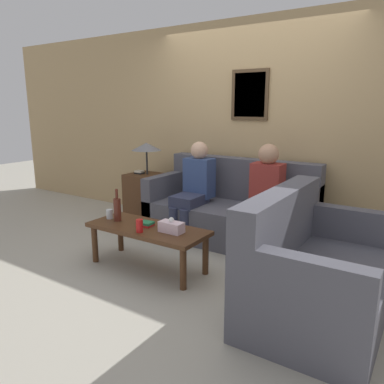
{
  "coord_description": "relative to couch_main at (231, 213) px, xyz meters",
  "views": [
    {
      "loc": [
        1.97,
        -3.33,
        1.57
      ],
      "look_at": [
        -0.15,
        -0.1,
        0.68
      ],
      "focal_mm": 35.0,
      "sensor_mm": 36.0,
      "label": 1
    }
  ],
  "objects": [
    {
      "name": "ground_plane",
      "position": [
        0.0,
        -0.54,
        -0.32
      ],
      "size": [
        16.0,
        16.0,
        0.0
      ],
      "primitive_type": "plane",
      "color": "#ADA899"
    },
    {
      "name": "wall_back",
      "position": [
        0.0,
        0.46,
        0.98
      ],
      "size": [
        9.0,
        0.08,
        2.6
      ],
      "color": "tan",
      "rests_on": "ground_plane"
    },
    {
      "name": "couch_main",
      "position": [
        0.0,
        0.0,
        0.0
      ],
      "size": [
        1.95,
        0.89,
        0.94
      ],
      "color": "#4C4C56",
      "rests_on": "ground_plane"
    },
    {
      "name": "couch_side",
      "position": [
        1.31,
        -1.16,
        0.0
      ],
      "size": [
        0.89,
        1.41,
        0.94
      ],
      "rotation": [
        0.0,
        0.0,
        1.57
      ],
      "color": "#4C4C56",
      "rests_on": "ground_plane"
    },
    {
      "name": "coffee_table",
      "position": [
        -0.29,
        -1.2,
        0.04
      ],
      "size": [
        1.22,
        0.49,
        0.42
      ],
      "color": "#4C2D19",
      "rests_on": "ground_plane"
    },
    {
      "name": "side_table_with_lamp",
      "position": [
        -1.29,
        -0.06,
        0.1
      ],
      "size": [
        0.47,
        0.43,
        1.1
      ],
      "color": "#4C2D19",
      "rests_on": "ground_plane"
    },
    {
      "name": "wine_bottle",
      "position": [
        -0.67,
        -1.22,
        0.23
      ],
      "size": [
        0.07,
        0.07,
        0.33
      ],
      "color": "#562319",
      "rests_on": "coffee_table"
    },
    {
      "name": "drinking_glass",
      "position": [
        -0.8,
        -1.21,
        0.15
      ],
      "size": [
        0.07,
        0.07,
        0.1
      ],
      "color": "silver",
      "rests_on": "coffee_table"
    },
    {
      "name": "book_stack",
      "position": [
        -0.32,
        -1.19,
        0.12
      ],
      "size": [
        0.14,
        0.12,
        0.04
      ],
      "color": "red",
      "rests_on": "coffee_table"
    },
    {
      "name": "soda_can",
      "position": [
        -0.25,
        -1.36,
        0.16
      ],
      "size": [
        0.07,
        0.07,
        0.12
      ],
      "color": "red",
      "rests_on": "coffee_table"
    },
    {
      "name": "tissue_box",
      "position": [
        -0.0,
        -1.2,
        0.16
      ],
      "size": [
        0.23,
        0.12,
        0.15
      ],
      "color": "silver",
      "rests_on": "coffee_table"
    },
    {
      "name": "person_left",
      "position": [
        -0.4,
        -0.19,
        0.31
      ],
      "size": [
        0.34,
        0.6,
        1.16
      ],
      "color": "#2D334C",
      "rests_on": "ground_plane"
    },
    {
      "name": "person_right",
      "position": [
        0.45,
        -0.16,
        0.32
      ],
      "size": [
        0.34,
        0.66,
        1.17
      ],
      "color": "#756651",
      "rests_on": "ground_plane"
    },
    {
      "name": "teddy_bear",
      "position": [
        0.74,
        -1.15,
        -0.19
      ],
      "size": [
        0.2,
        0.2,
        0.31
      ],
      "color": "beige",
      "rests_on": "ground_plane"
    }
  ]
}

